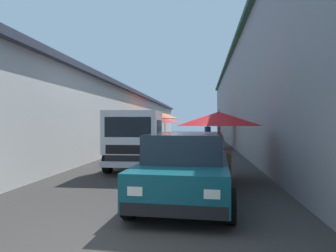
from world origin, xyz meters
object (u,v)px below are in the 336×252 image
at_px(fruit_stall_far_left, 218,127).
at_px(hatchback_car, 187,167).
at_px(fruit_stall_far_right, 220,122).
at_px(delivery_truck, 138,141).
at_px(vendor_by_crates, 208,133).
at_px(parked_scooter, 142,145).
at_px(fruit_stall_near_left, 161,120).
at_px(fruit_stall_near_right, 165,123).

distance_m(fruit_stall_far_left, hatchback_car, 2.69).
distance_m(fruit_stall_far_right, delivery_truck, 9.92).
relative_size(hatchback_car, vendor_by_crates, 2.41).
distance_m(fruit_stall_far_left, parked_scooter, 8.62).
height_order(fruit_stall_near_left, parked_scooter, fruit_stall_near_left).
bearing_deg(delivery_truck, hatchback_car, -153.65).
height_order(fruit_stall_near_left, delivery_truck, fruit_stall_near_left).
height_order(vendor_by_crates, parked_scooter, vendor_by_crates).
relative_size(fruit_stall_far_right, hatchback_car, 0.59).
bearing_deg(fruit_stall_near_left, vendor_by_crates, -78.19).
relative_size(fruit_stall_near_right, vendor_by_crates, 1.68).
xyz_separation_m(hatchback_car, delivery_truck, (3.97, 1.97, 0.30)).
bearing_deg(parked_scooter, fruit_stall_far_left, -153.14).
xyz_separation_m(fruit_stall_far_left, delivery_truck, (1.54, 2.77, -0.51)).
relative_size(fruit_stall_far_right, delivery_truck, 0.48).
bearing_deg(fruit_stall_far_left, fruit_stall_near_left, 16.62).
xyz_separation_m(vendor_by_crates, parked_scooter, (-4.25, 3.72, -0.51)).
distance_m(fruit_stall_near_right, delivery_truck, 12.35).
bearing_deg(fruit_stall_far_right, fruit_stall_near_left, 84.51).
xyz_separation_m(delivery_truck, vendor_by_crates, (10.34, -2.63, -0.08)).
relative_size(fruit_stall_near_left, fruit_stall_far_left, 1.02).
bearing_deg(fruit_stall_far_right, vendor_by_crates, 36.17).
xyz_separation_m(fruit_stall_far_left, hatchback_car, (-2.43, 0.80, -0.81)).
relative_size(fruit_stall_near_left, parked_scooter, 1.52).
height_order(fruit_stall_far_right, fruit_stall_near_right, fruit_stall_far_right).
xyz_separation_m(fruit_stall_near_left, delivery_truck, (-9.67, -0.57, -0.88)).
height_order(delivery_truck, vendor_by_crates, delivery_truck).
xyz_separation_m(fruit_stall_near_left, hatchback_car, (-13.64, -2.54, -1.18)).
relative_size(vendor_by_crates, parked_scooter, 0.99).
bearing_deg(fruit_stall_near_left, fruit_stall_near_right, 1.01).
bearing_deg(parked_scooter, fruit_stall_far_right, -54.59).
bearing_deg(delivery_truck, fruit_stall_far_left, -119.02).
height_order(fruit_stall_far_right, hatchback_car, fruit_stall_far_right).
height_order(hatchback_car, vendor_by_crates, vendor_by_crates).
xyz_separation_m(fruit_stall_far_left, vendor_by_crates, (11.88, 0.14, -0.59)).
relative_size(fruit_stall_far_right, fruit_stall_far_left, 0.94).
height_order(fruit_stall_near_left, fruit_stall_near_right, fruit_stall_near_left).
bearing_deg(fruit_stall_far_right, parked_scooter, 125.41).
distance_m(fruit_stall_near_left, vendor_by_crates, 3.41).
distance_m(fruit_stall_far_left, vendor_by_crates, 11.89).
bearing_deg(delivery_truck, fruit_stall_near_right, 2.88).
height_order(fruit_stall_far_left, parked_scooter, fruit_stall_far_left).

